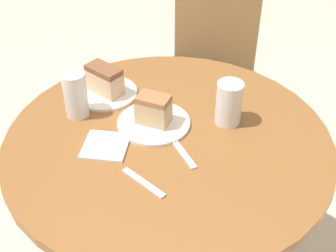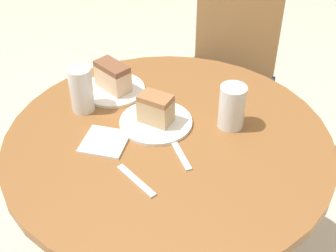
{
  "view_description": "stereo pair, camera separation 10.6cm",
  "coord_description": "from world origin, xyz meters",
  "px_view_note": "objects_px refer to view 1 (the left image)",
  "views": [
    {
      "loc": [
        0.3,
        -0.98,
        1.59
      ],
      "look_at": [
        0.0,
        0.0,
        0.79
      ],
      "focal_mm": 50.0,
      "sensor_mm": 36.0,
      "label": 1
    },
    {
      "loc": [
        0.4,
        -0.95,
        1.59
      ],
      "look_at": [
        0.0,
        0.0,
        0.79
      ],
      "focal_mm": 50.0,
      "sensor_mm": 36.0,
      "label": 2
    }
  ],
  "objects_px": {
    "plate_far": "(106,93)",
    "cake_slice_far": "(104,80)",
    "glass_lemonade": "(76,97)",
    "chair": "(205,73)",
    "plate_near": "(154,123)",
    "cake_slice_near": "(153,109)",
    "glass_water": "(229,105)"
  },
  "relations": [
    {
      "from": "cake_slice_near",
      "to": "chair",
      "type": "bearing_deg",
      "value": 90.82
    },
    {
      "from": "cake_slice_far",
      "to": "glass_lemonade",
      "type": "xyz_separation_m",
      "value": [
        -0.04,
        -0.12,
        0.01
      ]
    },
    {
      "from": "chair",
      "to": "plate_near",
      "type": "relative_size",
      "value": 4.36
    },
    {
      "from": "plate_far",
      "to": "cake_slice_far",
      "type": "xyz_separation_m",
      "value": [
        0.0,
        0.0,
        0.05
      ]
    },
    {
      "from": "plate_far",
      "to": "cake_slice_far",
      "type": "bearing_deg",
      "value": 0.0
    },
    {
      "from": "chair",
      "to": "glass_lemonade",
      "type": "bearing_deg",
      "value": -101.41
    },
    {
      "from": "plate_far",
      "to": "glass_lemonade",
      "type": "relative_size",
      "value": 1.42
    },
    {
      "from": "cake_slice_near",
      "to": "glass_lemonade",
      "type": "height_order",
      "value": "glass_lemonade"
    },
    {
      "from": "chair",
      "to": "plate_near",
      "type": "distance_m",
      "value": 0.79
    },
    {
      "from": "plate_near",
      "to": "cake_slice_near",
      "type": "relative_size",
      "value": 2.14
    },
    {
      "from": "chair",
      "to": "plate_far",
      "type": "xyz_separation_m",
      "value": [
        -0.19,
        -0.64,
        0.26
      ]
    },
    {
      "from": "cake_slice_near",
      "to": "cake_slice_far",
      "type": "height_order",
      "value": "cake_slice_far"
    },
    {
      "from": "chair",
      "to": "glass_lemonade",
      "type": "relative_size",
      "value": 6.6
    },
    {
      "from": "cake_slice_near",
      "to": "glass_lemonade",
      "type": "relative_size",
      "value": 0.71
    },
    {
      "from": "plate_near",
      "to": "plate_far",
      "type": "xyz_separation_m",
      "value": [
        -0.2,
        0.11,
        0.0
      ]
    },
    {
      "from": "chair",
      "to": "cake_slice_far",
      "type": "bearing_deg",
      "value": -101.35
    },
    {
      "from": "plate_far",
      "to": "glass_water",
      "type": "bearing_deg",
      "value": -4.04
    },
    {
      "from": "cake_slice_near",
      "to": "cake_slice_far",
      "type": "bearing_deg",
      "value": 151.86
    },
    {
      "from": "plate_far",
      "to": "cake_slice_near",
      "type": "distance_m",
      "value": 0.23
    },
    {
      "from": "cake_slice_far",
      "to": "glass_lemonade",
      "type": "height_order",
      "value": "glass_lemonade"
    },
    {
      "from": "plate_near",
      "to": "cake_slice_near",
      "type": "bearing_deg",
      "value": -116.57
    },
    {
      "from": "plate_far",
      "to": "cake_slice_near",
      "type": "relative_size",
      "value": 2.01
    },
    {
      "from": "chair",
      "to": "plate_far",
      "type": "bearing_deg",
      "value": -101.35
    },
    {
      "from": "chair",
      "to": "cake_slice_far",
      "type": "distance_m",
      "value": 0.73
    },
    {
      "from": "glass_lemonade",
      "to": "cake_slice_far",
      "type": "bearing_deg",
      "value": 73.36
    },
    {
      "from": "cake_slice_far",
      "to": "glass_lemonade",
      "type": "distance_m",
      "value": 0.13
    },
    {
      "from": "plate_far",
      "to": "glass_water",
      "type": "relative_size",
      "value": 1.53
    },
    {
      "from": "chair",
      "to": "glass_water",
      "type": "relative_size",
      "value": 7.08
    },
    {
      "from": "plate_near",
      "to": "glass_lemonade",
      "type": "height_order",
      "value": "glass_lemonade"
    },
    {
      "from": "chair",
      "to": "cake_slice_far",
      "type": "xyz_separation_m",
      "value": [
        -0.19,
        -0.64,
        0.31
      ]
    },
    {
      "from": "cake_slice_far",
      "to": "glass_lemonade",
      "type": "relative_size",
      "value": 0.92
    },
    {
      "from": "chair",
      "to": "glass_water",
      "type": "distance_m",
      "value": 0.77
    }
  ]
}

